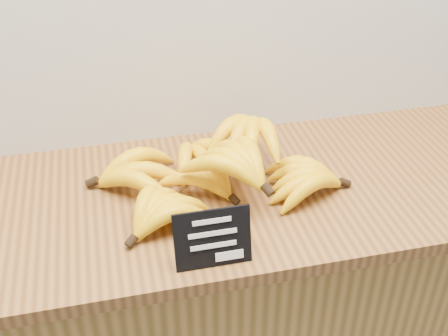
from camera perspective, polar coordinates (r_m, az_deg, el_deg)
counter at (r=1.56m, az=-0.43°, el=-16.60°), size 1.43×0.50×0.90m
counter_top at (r=1.24m, az=-0.52°, el=-2.78°), size 1.44×0.54×0.03m
chalkboard_sign at (r=1.02m, az=-1.15°, el=-7.19°), size 0.14×0.03×0.11m
banana_pile at (r=1.20m, az=-1.42°, el=-0.20°), size 0.55×0.36×0.13m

